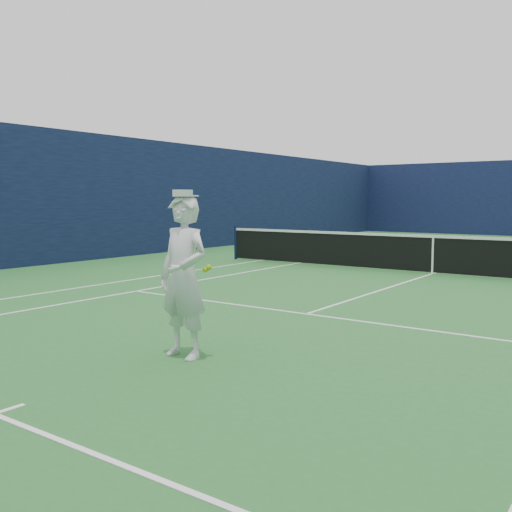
{
  "coord_description": "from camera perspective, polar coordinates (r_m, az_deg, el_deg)",
  "views": [
    {
      "loc": [
        4.75,
        -14.52,
        1.9
      ],
      "look_at": [
        0.11,
        -8.0,
        1.11
      ],
      "focal_mm": 40.0,
      "sensor_mm": 36.0,
      "label": 1
    }
  ],
  "objects": [
    {
      "name": "tennis_player",
      "position": [
        6.9,
        -7.25,
        -2.04
      ],
      "size": [
        0.79,
        0.52,
        2.02
      ],
      "rotation": [
        0.0,
        0.0,
        -0.05
      ],
      "color": "white",
      "rests_on": "ground"
    },
    {
      "name": "ground",
      "position": [
        15.4,
        17.21,
        -1.72
      ],
      "size": [
        80.0,
        80.0,
        0.0
      ],
      "primitive_type": "plane",
      "color": "#26652A",
      "rests_on": "ground"
    },
    {
      "name": "court_markings",
      "position": [
        15.4,
        17.21,
        -1.71
      ],
      "size": [
        11.03,
        23.83,
        0.01
      ],
      "color": "white",
      "rests_on": "ground"
    },
    {
      "name": "tennis_net",
      "position": [
        15.34,
        17.27,
        0.33
      ],
      "size": [
        12.88,
        0.09,
        1.07
      ],
      "color": "#141E4C",
      "rests_on": "ground"
    },
    {
      "name": "windscreen_fence",
      "position": [
        15.28,
        17.43,
        5.74
      ],
      "size": [
        20.12,
        36.12,
        4.0
      ],
      "color": "#10173C",
      "rests_on": "ground"
    }
  ]
}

